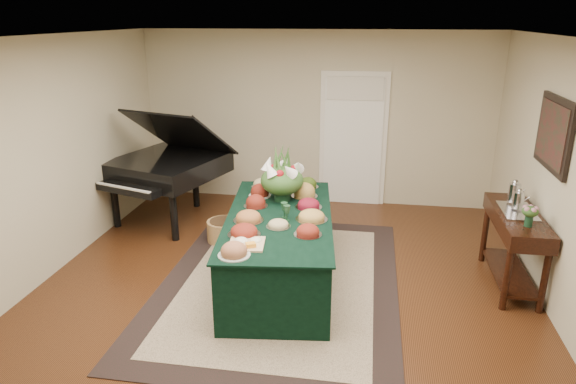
% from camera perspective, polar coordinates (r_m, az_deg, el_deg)
% --- Properties ---
extents(ground, '(6.00, 6.00, 0.00)m').
position_cam_1_polar(ground, '(5.82, -0.49, -10.78)').
color(ground, black).
rests_on(ground, ground).
extents(area_rug, '(2.65, 3.71, 0.01)m').
position_cam_1_polar(area_rug, '(5.95, -0.94, -10.00)').
color(area_rug, black).
rests_on(area_rug, ground).
extents(kitchen_doorway, '(1.05, 0.07, 2.10)m').
position_cam_1_polar(kitchen_doorway, '(8.17, 7.23, 5.64)').
color(kitchen_doorway, white).
rests_on(kitchen_doorway, ground).
extents(buffet_table, '(1.43, 2.55, 0.80)m').
position_cam_1_polar(buffet_table, '(5.84, -0.96, -6.24)').
color(buffet_table, black).
rests_on(buffet_table, ground).
extents(food_platters, '(1.08, 2.37, 0.13)m').
position_cam_1_polar(food_platters, '(5.80, -1.06, -1.66)').
color(food_platters, silver).
rests_on(food_platters, buffet_table).
extents(cutting_board, '(0.38, 0.38, 0.10)m').
position_cam_1_polar(cutting_board, '(4.99, -4.60, -5.44)').
color(cutting_board, tan).
rests_on(cutting_board, buffet_table).
extents(green_goblets, '(0.12, 0.16, 0.18)m').
position_cam_1_polar(green_goblets, '(5.55, -0.28, -2.17)').
color(green_goblets, '#153620').
rests_on(green_goblets, buffet_table).
extents(floral_centerpiece, '(0.53, 0.53, 0.53)m').
position_cam_1_polar(floral_centerpiece, '(6.06, -0.67, 1.90)').
color(floral_centerpiece, '#153620').
rests_on(floral_centerpiece, buffet_table).
extents(grand_piano, '(1.81, 1.91, 1.68)m').
position_cam_1_polar(grand_piano, '(7.61, -13.24, 2.81)').
color(grand_piano, black).
rests_on(grand_piano, ground).
extents(wicker_basket, '(0.46, 0.46, 0.29)m').
position_cam_1_polar(wicker_basket, '(6.98, -7.10, -4.32)').
color(wicker_basket, olive).
rests_on(wicker_basket, ground).
extents(mahogany_sideboard, '(0.45, 1.34, 0.87)m').
position_cam_1_polar(mahogany_sideboard, '(6.17, 23.98, -3.83)').
color(mahogany_sideboard, black).
rests_on(mahogany_sideboard, ground).
extents(tea_service, '(0.34, 0.58, 0.30)m').
position_cam_1_polar(tea_service, '(6.19, 24.06, -0.66)').
color(tea_service, silver).
rests_on(tea_service, mahogany_sideboard).
extents(pink_bouquet, '(0.18, 0.18, 0.23)m').
position_cam_1_polar(pink_bouquet, '(5.72, 25.30, -2.05)').
color(pink_bouquet, '#153620').
rests_on(pink_bouquet, mahogany_sideboard).
extents(wall_painting, '(0.05, 0.95, 0.75)m').
position_cam_1_polar(wall_painting, '(5.93, 27.44, 5.76)').
color(wall_painting, black).
rests_on(wall_painting, ground).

